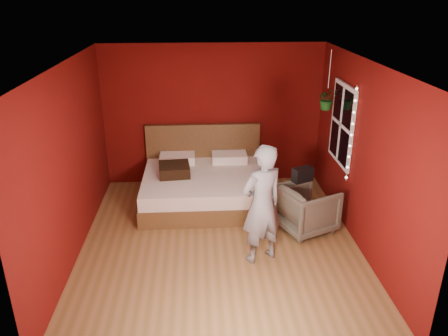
% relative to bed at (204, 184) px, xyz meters
% --- Properties ---
extents(floor, '(4.50, 4.50, 0.00)m').
position_rel_bed_xyz_m(floor, '(0.19, -1.40, -0.30)').
color(floor, brown).
rests_on(floor, ground).
extents(room_walls, '(4.04, 4.54, 2.62)m').
position_rel_bed_xyz_m(room_walls, '(0.19, -1.40, 1.38)').
color(room_walls, '#5A0C09').
rests_on(room_walls, ground).
extents(window, '(0.05, 0.97, 1.27)m').
position_rel_bed_xyz_m(window, '(2.16, -0.50, 1.20)').
color(window, white).
rests_on(window, room_walls).
extents(fairy_lights, '(0.04, 0.04, 1.45)m').
position_rel_bed_xyz_m(fairy_lights, '(2.13, -1.03, 1.20)').
color(fairy_lights, silver).
rests_on(fairy_lights, room_walls).
extents(bed, '(2.11, 1.79, 1.16)m').
position_rel_bed_xyz_m(bed, '(0.00, 0.00, 0.00)').
color(bed, brown).
rests_on(bed, ground).
extents(person, '(0.72, 0.62, 1.67)m').
position_rel_bed_xyz_m(person, '(0.73, -1.85, 0.53)').
color(person, slate).
rests_on(person, ground).
extents(armchair, '(1.03, 1.02, 0.72)m').
position_rel_bed_xyz_m(armchair, '(1.53, -1.10, 0.06)').
color(armchair, '#595546').
rests_on(armchair, ground).
extents(handbag, '(0.35, 0.27, 0.22)m').
position_rel_bed_xyz_m(handbag, '(1.50, -0.88, 0.53)').
color(handbag, black).
rests_on(handbag, armchair).
extents(throw_pillow, '(0.55, 0.55, 0.18)m').
position_rel_bed_xyz_m(throw_pillow, '(-0.51, -0.06, 0.32)').
color(throw_pillow, black).
rests_on(throw_pillow, bed).
extents(hanging_plant, '(0.34, 0.30, 0.95)m').
position_rel_bed_xyz_m(hanging_plant, '(1.99, -0.17, 1.53)').
color(hanging_plant, silver).
rests_on(hanging_plant, room_walls).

